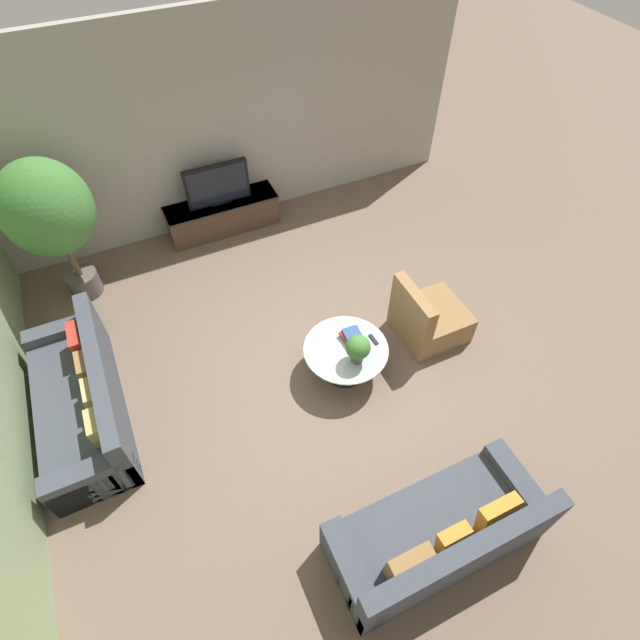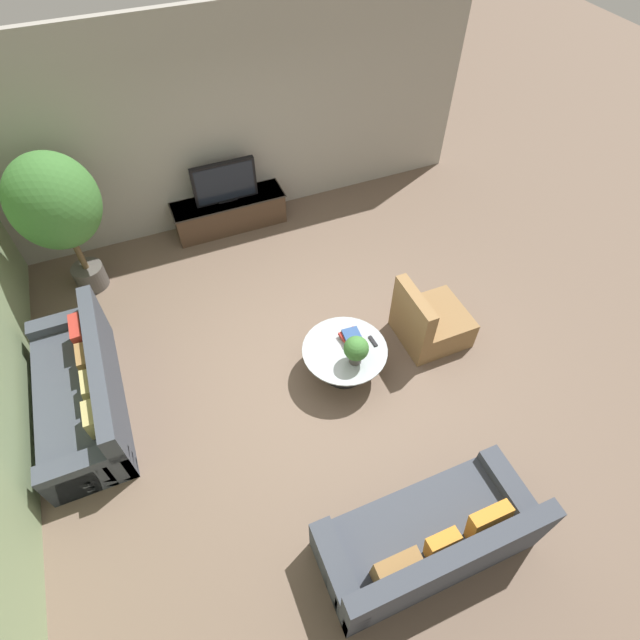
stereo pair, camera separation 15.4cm
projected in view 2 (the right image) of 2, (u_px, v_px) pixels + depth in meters
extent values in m
plane|color=brown|center=(316.00, 363.00, 6.11)|extent=(24.00, 24.00, 0.00)
cube|color=#A39E93|center=(226.00, 123.00, 6.91)|extent=(7.40, 0.12, 3.00)
cube|color=#473323|center=(230.00, 213.00, 7.62)|extent=(1.66, 0.48, 0.49)
cube|color=#2D2823|center=(228.00, 200.00, 7.44)|extent=(1.69, 0.50, 0.02)
cube|color=black|center=(224.00, 182.00, 7.20)|extent=(0.93, 0.08, 0.62)
cube|color=black|center=(225.00, 183.00, 7.18)|extent=(0.86, 0.00, 0.55)
cube|color=black|center=(227.00, 199.00, 7.43)|extent=(0.28, 0.13, 0.02)
cylinder|color=black|center=(344.00, 369.00, 6.03)|extent=(0.54, 0.54, 0.02)
cylinder|color=black|center=(344.00, 360.00, 5.89)|extent=(0.10, 0.10, 0.40)
cylinder|color=#A8B2B7|center=(345.00, 350.00, 5.73)|extent=(0.99, 0.99, 0.02)
cube|color=#3D424C|center=(81.00, 398.00, 5.55)|extent=(0.84, 2.13, 0.42)
cube|color=#3D424C|center=(100.00, 366.00, 5.31)|extent=(0.16, 2.13, 0.42)
cube|color=#3D424C|center=(71.00, 332.00, 6.08)|extent=(0.84, 0.20, 0.54)
cube|color=#3D424C|center=(88.00, 472.00, 4.93)|extent=(0.84, 0.20, 0.54)
cube|color=#B23328|center=(80.00, 334.00, 5.64)|extent=(0.14, 0.38, 0.35)
cube|color=olive|center=(85.00, 361.00, 5.44)|extent=(0.14, 0.32, 0.29)
cube|color=tan|center=(88.00, 389.00, 5.21)|extent=(0.16, 0.31, 0.29)
cube|color=tan|center=(93.00, 419.00, 4.99)|extent=(0.12, 0.30, 0.28)
cube|color=#3D424C|center=(425.00, 537.00, 4.59)|extent=(1.97, 0.84, 0.42)
cube|color=#3D424C|center=(455.00, 561.00, 4.06)|extent=(1.97, 0.16, 0.42)
cube|color=#3D424C|center=(507.00, 498.00, 4.76)|extent=(0.20, 0.84, 0.54)
cube|color=#3D424C|center=(338.00, 576.00, 4.32)|extent=(0.20, 0.84, 0.54)
cube|color=orange|center=(489.00, 522.00, 4.30)|extent=(0.38, 0.17, 0.36)
cube|color=orange|center=(442.00, 545.00, 4.22)|extent=(0.29, 0.16, 0.28)
cube|color=olive|center=(395.00, 566.00, 4.07)|extent=(0.39, 0.15, 0.36)
cube|color=olive|center=(432.00, 325.00, 6.24)|extent=(0.80, 0.76, 0.40)
cube|color=olive|center=(414.00, 310.00, 5.83)|extent=(0.14, 0.76, 0.46)
cylinder|color=#514C47|center=(90.00, 276.00, 6.85)|extent=(0.42, 0.42, 0.33)
cylinder|color=brown|center=(80.00, 254.00, 6.54)|extent=(0.08, 0.08, 0.48)
ellipsoid|color=#3D7533|center=(54.00, 201.00, 5.90)|extent=(1.06, 1.06, 1.19)
cylinder|color=#514C47|center=(355.00, 358.00, 5.57)|extent=(0.14, 0.14, 0.11)
sphere|color=#3D7533|center=(356.00, 348.00, 5.44)|extent=(0.28, 0.28, 0.28)
cube|color=gold|center=(352.00, 338.00, 5.81)|extent=(0.19, 0.23, 0.03)
cube|color=#A32823|center=(350.00, 336.00, 5.78)|extent=(0.23, 0.22, 0.04)
cube|color=#2D4C84|center=(352.00, 334.00, 5.75)|extent=(0.20, 0.20, 0.03)
cube|color=black|center=(373.00, 341.00, 5.79)|extent=(0.05, 0.16, 0.02)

